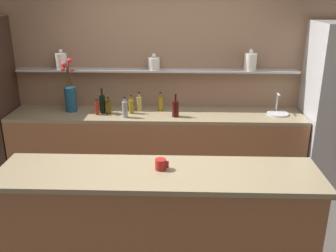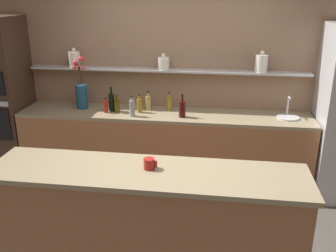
{
  "view_description": "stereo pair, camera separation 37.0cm",
  "coord_description": "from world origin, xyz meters",
  "px_view_note": "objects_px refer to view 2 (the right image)",
  "views": [
    {
      "loc": [
        0.17,
        -3.14,
        2.33
      ],
      "look_at": [
        0.04,
        0.35,
        1.07
      ],
      "focal_mm": 40.0,
      "sensor_mm": 36.0,
      "label": 1
    },
    {
      "loc": [
        0.53,
        -3.1,
        2.33
      ],
      "look_at": [
        0.04,
        0.35,
        1.07
      ],
      "focal_mm": 40.0,
      "sensor_mm": 36.0,
      "label": 2
    }
  ],
  "objects_px": {
    "oven_tower": "(1,98)",
    "bottle_spirit_2": "(132,108)",
    "sink_fixture": "(288,116)",
    "bottle_wine_7": "(182,109)",
    "flower_vase": "(81,93)",
    "bottle_spirit_0": "(148,102)",
    "bottle_oil_1": "(139,105)",
    "bottle_wine_4": "(112,102)",
    "bottle_oil_6": "(169,103)",
    "bottle_sauce_5": "(106,106)",
    "bottle_oil_3": "(117,105)",
    "coffee_mug": "(149,164)"
  },
  "relations": [
    {
      "from": "bottle_oil_1",
      "to": "bottle_wine_4",
      "type": "xyz_separation_m",
      "value": [
        -0.36,
        0.01,
        0.02
      ]
    },
    {
      "from": "flower_vase",
      "to": "bottle_oil_1",
      "type": "distance_m",
      "value": 0.77
    },
    {
      "from": "flower_vase",
      "to": "bottle_spirit_2",
      "type": "bearing_deg",
      "value": -17.59
    },
    {
      "from": "bottle_spirit_0",
      "to": "bottle_oil_1",
      "type": "xyz_separation_m",
      "value": [
        -0.09,
        -0.11,
        -0.01
      ]
    },
    {
      "from": "coffee_mug",
      "to": "bottle_oil_6",
      "type": "bearing_deg",
      "value": 93.08
    },
    {
      "from": "bottle_oil_1",
      "to": "bottle_wine_7",
      "type": "relative_size",
      "value": 0.82
    },
    {
      "from": "oven_tower",
      "to": "bottle_oil_3",
      "type": "bearing_deg",
      "value": -1.43
    },
    {
      "from": "bottle_spirit_2",
      "to": "bottle_wine_4",
      "type": "relative_size",
      "value": 0.81
    },
    {
      "from": "bottle_sauce_5",
      "to": "bottle_wine_7",
      "type": "bearing_deg",
      "value": -2.75
    },
    {
      "from": "bottle_oil_3",
      "to": "bottle_wine_7",
      "type": "xyz_separation_m",
      "value": [
        0.82,
        -0.08,
        0.01
      ]
    },
    {
      "from": "bottle_wine_4",
      "to": "bottle_sauce_5",
      "type": "distance_m",
      "value": 0.1
    },
    {
      "from": "sink_fixture",
      "to": "bottle_sauce_5",
      "type": "height_order",
      "value": "sink_fixture"
    },
    {
      "from": "sink_fixture",
      "to": "bottle_wine_7",
      "type": "distance_m",
      "value": 1.25
    },
    {
      "from": "bottle_oil_3",
      "to": "bottle_sauce_5",
      "type": "bearing_deg",
      "value": -164.27
    },
    {
      "from": "bottle_sauce_5",
      "to": "bottle_oil_6",
      "type": "height_order",
      "value": "bottle_oil_6"
    },
    {
      "from": "bottle_oil_1",
      "to": "flower_vase",
      "type": "bearing_deg",
      "value": 175.44
    },
    {
      "from": "sink_fixture",
      "to": "bottle_wine_7",
      "type": "relative_size",
      "value": 0.92
    },
    {
      "from": "oven_tower",
      "to": "bottle_wine_4",
      "type": "height_order",
      "value": "oven_tower"
    },
    {
      "from": "sink_fixture",
      "to": "bottle_oil_6",
      "type": "bearing_deg",
      "value": 175.85
    },
    {
      "from": "bottle_oil_1",
      "to": "bottle_sauce_5",
      "type": "distance_m",
      "value": 0.41
    },
    {
      "from": "bottle_spirit_2",
      "to": "bottle_oil_6",
      "type": "height_order",
      "value": "bottle_spirit_2"
    },
    {
      "from": "coffee_mug",
      "to": "bottle_oil_3",
      "type": "bearing_deg",
      "value": 113.21
    },
    {
      "from": "bottle_oil_1",
      "to": "coffee_mug",
      "type": "height_order",
      "value": "bottle_oil_1"
    },
    {
      "from": "bottle_oil_6",
      "to": "coffee_mug",
      "type": "bearing_deg",
      "value": -86.92
    },
    {
      "from": "bottle_oil_6",
      "to": "coffee_mug",
      "type": "xyz_separation_m",
      "value": [
        0.1,
        -1.86,
        0.05
      ]
    },
    {
      "from": "bottle_spirit_0",
      "to": "bottle_sauce_5",
      "type": "height_order",
      "value": "bottle_spirit_0"
    },
    {
      "from": "bottle_oil_3",
      "to": "bottle_wine_4",
      "type": "xyz_separation_m",
      "value": [
        -0.08,
        0.04,
        0.03
      ]
    },
    {
      "from": "oven_tower",
      "to": "bottle_oil_3",
      "type": "height_order",
      "value": "oven_tower"
    },
    {
      "from": "bottle_spirit_2",
      "to": "bottle_wine_4",
      "type": "distance_m",
      "value": 0.35
    },
    {
      "from": "bottle_spirit_0",
      "to": "bottle_oil_1",
      "type": "height_order",
      "value": "bottle_spirit_0"
    },
    {
      "from": "flower_vase",
      "to": "sink_fixture",
      "type": "bearing_deg",
      "value": -0.89
    },
    {
      "from": "bottle_spirit_2",
      "to": "bottle_wine_7",
      "type": "height_order",
      "value": "bottle_wine_7"
    },
    {
      "from": "coffee_mug",
      "to": "bottle_spirit_0",
      "type": "bearing_deg",
      "value": 101.26
    },
    {
      "from": "flower_vase",
      "to": "bottle_oil_3",
      "type": "height_order",
      "value": "flower_vase"
    },
    {
      "from": "sink_fixture",
      "to": "bottle_sauce_5",
      "type": "bearing_deg",
      "value": -177.67
    },
    {
      "from": "bottle_oil_1",
      "to": "bottle_wine_7",
      "type": "distance_m",
      "value": 0.55
    },
    {
      "from": "oven_tower",
      "to": "bottle_spirit_2",
      "type": "height_order",
      "value": "oven_tower"
    },
    {
      "from": "flower_vase",
      "to": "bottle_oil_1",
      "type": "height_order",
      "value": "flower_vase"
    },
    {
      "from": "oven_tower",
      "to": "bottle_wine_7",
      "type": "relative_size",
      "value": 7.32
    },
    {
      "from": "oven_tower",
      "to": "bottle_wine_7",
      "type": "bearing_deg",
      "value": -2.93
    },
    {
      "from": "sink_fixture",
      "to": "bottle_spirit_0",
      "type": "bearing_deg",
      "value": 176.87
    },
    {
      "from": "bottle_oil_1",
      "to": "bottle_wine_7",
      "type": "bearing_deg",
      "value": -11.85
    },
    {
      "from": "bottle_spirit_2",
      "to": "bottle_oil_3",
      "type": "height_order",
      "value": "bottle_spirit_2"
    },
    {
      "from": "sink_fixture",
      "to": "bottle_spirit_2",
      "type": "xyz_separation_m",
      "value": [
        -1.84,
        -0.18,
        0.08
      ]
    },
    {
      "from": "oven_tower",
      "to": "bottle_oil_6",
      "type": "distance_m",
      "value": 2.2
    },
    {
      "from": "oven_tower",
      "to": "bottle_sauce_5",
      "type": "distance_m",
      "value": 1.43
    },
    {
      "from": "bottle_spirit_0",
      "to": "sink_fixture",
      "type": "bearing_deg",
      "value": -3.13
    },
    {
      "from": "bottle_spirit_0",
      "to": "bottle_sauce_5",
      "type": "bearing_deg",
      "value": -159.75
    },
    {
      "from": "bottle_oil_3",
      "to": "flower_vase",
      "type": "bearing_deg",
      "value": 169.3
    },
    {
      "from": "coffee_mug",
      "to": "bottle_oil_1",
      "type": "bearing_deg",
      "value": 104.65
    }
  ]
}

